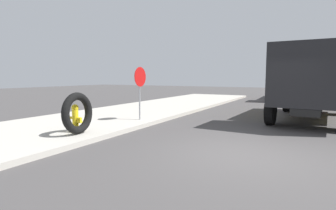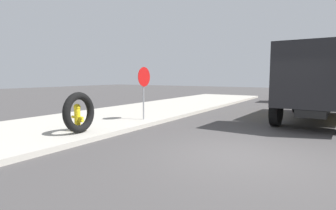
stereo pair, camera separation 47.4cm
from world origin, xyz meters
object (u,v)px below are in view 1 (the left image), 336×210
(loose_tire, at_px, (78,113))
(stop_sign, at_px, (140,83))
(fire_hydrant, at_px, (75,117))
(dump_truck_gray, at_px, (302,79))
(dump_truck_yellow, at_px, (312,82))

(loose_tire, height_order, stop_sign, stop_sign)
(fire_hydrant, xyz_separation_m, dump_truck_gray, (17.97, -5.36, 1.00))
(fire_hydrant, xyz_separation_m, loose_tire, (-0.13, -0.23, 0.16))
(dump_truck_gray, bearing_deg, loose_tire, 164.20)
(stop_sign, relative_size, dump_truck_gray, 0.29)
(loose_tire, height_order, dump_truck_yellow, dump_truck_yellow)
(dump_truck_yellow, distance_m, dump_truck_gray, 10.84)
(fire_hydrant, relative_size, stop_sign, 0.42)
(stop_sign, bearing_deg, dump_truck_yellow, -54.54)
(dump_truck_yellow, bearing_deg, dump_truck_gray, 4.65)
(fire_hydrant, distance_m, dump_truck_yellow, 9.55)
(loose_tire, distance_m, stop_sign, 3.20)
(fire_hydrant, xyz_separation_m, dump_truck_yellow, (7.16, -6.24, 1.00))
(fire_hydrant, height_order, dump_truck_yellow, dump_truck_yellow)
(dump_truck_yellow, height_order, dump_truck_gray, same)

